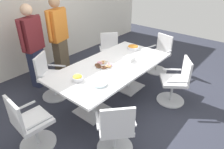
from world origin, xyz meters
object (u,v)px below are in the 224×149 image
Objects in this scene: snack_bowl_chips_yellow at (78,78)px; snack_bowl_chips_orange at (133,47)px; office_chair_1 at (110,54)px; office_chair_3 at (30,125)px; office_chair_5 at (176,83)px; plate_stack at (100,84)px; office_chair_0 at (159,56)px; person_standing_0 at (33,46)px; conference_table at (112,71)px; person_standing_1 at (59,37)px; office_chair_2 at (51,79)px; office_chair_4 at (116,131)px; donut_platter at (103,65)px; napkin_pile at (130,59)px.

snack_bowl_chips_orange is (1.71, 0.09, -0.00)m from snack_bowl_chips_yellow.
office_chair_1 is 1.00× the size of office_chair_3.
office_chair_5 is 1.59m from plate_stack.
person_standing_0 is (-2.32, 1.70, 0.52)m from office_chair_0.
office_chair_1 is 5.30× the size of snack_bowl_chips_yellow.
conference_table is 2.64× the size of office_chair_3.
office_chair_0 and office_chair_5 have the same top height.
person_standing_1 reaches higher than snack_bowl_chips_orange.
office_chair_0 is 2.65m from office_chair_2.
office_chair_5 reaches higher than snack_bowl_chips_orange.
office_chair_5 is at bearing -99.64° from snack_bowl_chips_orange.
snack_bowl_chips_yellow is at bearing 91.73° from office_chair_3.
office_chair_5 is (-0.27, -1.89, 0.00)m from office_chair_1.
plate_stack is at bearing 103.05° from office_chair_4.
office_chair_4 is at bearing 39.19° from office_chair_3.
person_standing_1 is at bearing 84.68° from donut_platter.
person_standing_1 reaches higher than person_standing_0.
plate_stack is at bearing 60.82° from office_chair_2.
office_chair_3 is (-2.69, -0.79, 0.00)m from office_chair_1.
person_standing_0 reaches higher than office_chair_3.
person_standing_0 reaches higher than snack_bowl_chips_yellow.
conference_table is 2.64× the size of office_chair_2.
person_standing_1 is at bearing 122.24° from snack_bowl_chips_orange.
office_chair_3 is at bearing 177.72° from snack_bowl_chips_yellow.
donut_platter is (-1.12, -0.79, 0.37)m from office_chair_1.
office_chair_0 is 3.55× the size of snack_bowl_chips_orange.
office_chair_3 reaches higher than conference_table.
snack_bowl_chips_orange is 1.47× the size of napkin_pile.
person_standing_1 is 1.70m from snack_bowl_chips_orange.
snack_bowl_chips_yellow is 1.18m from napkin_pile.
person_standing_1 reaches higher than office_chair_4.
office_chair_4 is 2.57m from person_standing_0.
person_standing_0 reaches higher than office_chair_4.
office_chair_3 is (-3.39, 0.21, 0.00)m from office_chair_0.
snack_bowl_chips_yellow is 0.98× the size of napkin_pile.
office_chair_3 is 5.30× the size of snack_bowl_chips_yellow.
person_standing_1 is (0.73, 0.59, 0.56)m from office_chair_2.
person_standing_1 is 2.01m from plate_stack.
office_chair_1 is at bearing 144.85° from office_chair_2.
person_standing_0 reaches higher than plate_stack.
plate_stack is at bearing -171.03° from napkin_pile.
snack_bowl_chips_orange is at bearing 83.41° from office_chair_0.
office_chair_5 is at bearing 38.85° from office_chair_4.
office_chair_2 is 1.00× the size of office_chair_5.
office_chair_0 is 1.00× the size of office_chair_5.
office_chair_1 is (0.99, 0.90, -0.22)m from conference_table.
office_chair_5 is 0.51× the size of person_standing_0.
snack_bowl_chips_yellow is at bearing 67.50° from office_chair_1.
napkin_pile is at bearing 71.37° from office_chair_4.
donut_platter reaches higher than conference_table.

